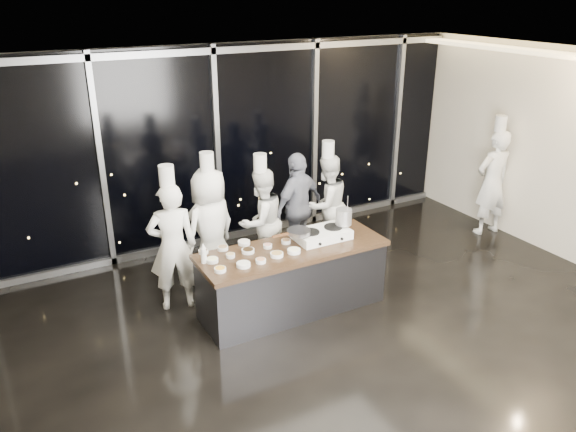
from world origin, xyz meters
The scene contains 15 objects.
ground centered at (0.00, 0.00, 0.00)m, with size 9.00×9.00×0.00m, color black.
room_shell centered at (0.18, 0.00, 2.25)m, with size 9.02×7.02×3.21m.
window_wall centered at (0.00, 3.43, 1.60)m, with size 8.90×0.11×3.20m.
demo_counter centered at (0.00, 0.90, 0.45)m, with size 2.46×0.86×0.90m.
stove centered at (0.48, 0.97, 0.96)m, with size 0.72×0.46×0.14m.
frying_pan centered at (0.12, 0.98, 1.07)m, with size 0.54×0.31×0.05m.
stock_pot centered at (0.81, 0.96, 1.15)m, with size 0.21×0.21×0.21m, color silver.
prep_bowls centered at (-0.54, 0.96, 0.93)m, with size 1.36×0.72×0.05m.
squeeze_bottle centered at (-1.14, 1.04, 1.02)m, with size 0.07×0.07×0.26m.
chef_far_left centered at (-1.32, 1.71, 0.89)m, with size 0.70×0.53×1.97m.
chef_left centered at (-0.68, 2.03, 0.88)m, with size 1.00×0.84×1.97m.
chef_center centered at (0.13, 2.09, 0.81)m, with size 0.91×0.79×1.82m.
guest centered at (0.82, 2.22, 0.86)m, with size 1.08×0.74×1.71m.
chef_right centered at (1.32, 2.20, 0.81)m, with size 0.87×0.73×1.83m.
chef_side centered at (4.20, 1.52, 0.93)m, with size 0.69×0.47×2.05m.
Camera 1 is at (-3.12, -4.76, 3.98)m, focal length 35.00 mm.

